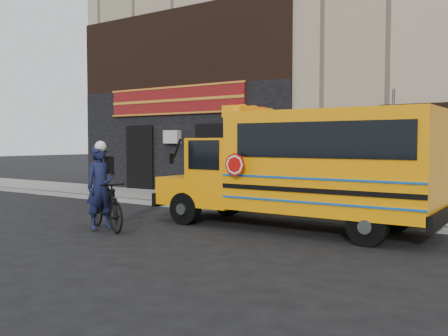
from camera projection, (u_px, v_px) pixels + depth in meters
ground at (188, 227)px, 12.08m from camera, size 120.00×120.00×0.00m
curb at (245, 211)px, 14.21m from camera, size 40.00×0.20×0.15m
sidewalk at (271, 206)px, 15.44m from camera, size 40.00×3.00×0.15m
building at (347, 42)px, 20.37m from camera, size 20.00×10.70×12.00m
school_bus at (306, 166)px, 11.54m from camera, size 6.91×2.43×2.92m
sign_pole at (392, 150)px, 12.38m from camera, size 0.07×0.30×3.37m
bicycle at (106, 205)px, 11.60m from camera, size 2.04×1.22×1.18m
cyclist at (101, 189)px, 11.53m from camera, size 0.68×0.82×1.92m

